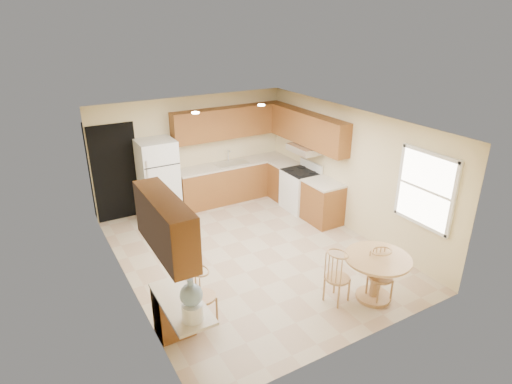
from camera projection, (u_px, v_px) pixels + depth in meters
floor at (252, 253)px, 8.03m from camera, size 5.50×5.50×0.00m
ceiling at (252, 122)px, 7.06m from camera, size 4.50×5.50×0.02m
wall_back at (193, 151)px, 9.74m from camera, size 4.50×0.02×2.50m
wall_front at (360, 266)px, 5.35m from camera, size 4.50×0.02×2.50m
wall_left at (123, 221)px, 6.51m from camera, size 0.02×5.50×2.50m
wall_right at (349, 170)px, 8.58m from camera, size 0.02×5.50×2.50m
doorway at (116, 173)px, 9.00m from camera, size 0.90×0.02×2.10m
base_cab_back at (233, 182)px, 10.22m from camera, size 2.75×0.60×0.87m
counter_back at (233, 164)px, 10.04m from camera, size 2.75×0.63×0.04m
base_cab_right_a at (285, 181)px, 10.24m from camera, size 0.60×0.59×0.87m
counter_right_a at (285, 163)px, 10.06m from camera, size 0.63×0.59×0.04m
base_cab_right_b at (323, 203)px, 9.08m from camera, size 0.60×0.80×0.87m
counter_right_b at (324, 183)px, 8.90m from camera, size 0.63×0.80×0.04m
upper_cab_back at (229, 122)px, 9.78m from camera, size 2.75×0.33×0.70m
upper_cab_right at (308, 129)px, 9.24m from camera, size 0.33×2.42×0.70m
upper_cab_left at (165, 225)px, 5.07m from camera, size 0.33×1.40×0.70m
sink at (232, 163)px, 10.02m from camera, size 0.78×0.44×0.01m
range_hood at (305, 149)px, 9.34m from camera, size 0.50×0.76×0.14m
desk_pedestal at (173, 311)px, 5.91m from camera, size 0.48×0.42×0.72m
desk_top at (181, 303)px, 5.46m from camera, size 0.50×1.20×0.04m
window at (426, 189)px, 7.00m from camera, size 0.06×1.12×1.30m
can_light_a at (195, 113)px, 7.79m from camera, size 0.14×0.14×0.02m
can_light_b at (261, 105)px, 8.44m from camera, size 0.14×0.14×0.02m
refrigerator at (158, 179)px, 9.17m from camera, size 0.77×0.74×1.74m
stove at (300, 190)px, 9.68m from camera, size 0.65×0.76×1.09m
dining_table at (376, 272)px, 6.58m from camera, size 1.01×1.01×0.75m
chair_table_a at (342, 274)px, 6.45m from camera, size 0.38×0.49×0.86m
chair_table_b at (385, 274)px, 6.49m from camera, size 0.37×0.37×0.84m
chair_desk at (205, 293)px, 6.00m from camera, size 0.39×0.51×0.88m
water_crock at (192, 302)px, 5.04m from camera, size 0.28×0.28×0.57m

